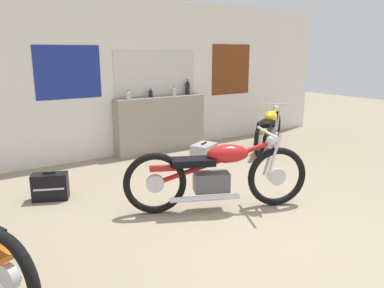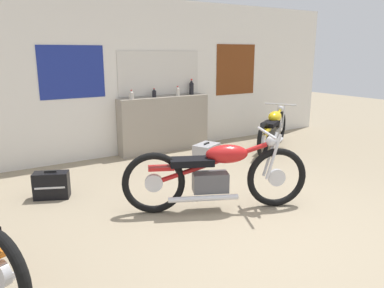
{
  "view_description": "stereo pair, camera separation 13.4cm",
  "coord_description": "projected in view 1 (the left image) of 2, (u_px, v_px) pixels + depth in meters",
  "views": [
    {
      "loc": [
        -2.66,
        -2.67,
        1.85
      ],
      "look_at": [
        -0.06,
        1.23,
        0.7
      ],
      "focal_mm": 35.0,
      "sensor_mm": 36.0,
      "label": 1
    },
    {
      "loc": [
        -2.55,
        -2.74,
        1.85
      ],
      "look_at": [
        -0.06,
        1.23,
        0.7
      ],
      "focal_mm": 35.0,
      "sensor_mm": 36.0,
      "label": 2
    }
  ],
  "objects": [
    {
      "name": "bottle_left_center",
      "position": [
        151.0,
        93.0,
        6.89
      ],
      "size": [
        0.07,
        0.07,
        0.16
      ],
      "color": "black",
      "rests_on": "sill_counter"
    },
    {
      "name": "motorcycle_red",
      "position": [
        217.0,
        174.0,
        4.44
      ],
      "size": [
        2.06,
        1.04,
        0.94
      ],
      "color": "black",
      "rests_on": "ground_plane"
    },
    {
      "name": "bottle_right_center",
      "position": [
        188.0,
        88.0,
        7.34
      ],
      "size": [
        0.09,
        0.09,
        0.3
      ],
      "color": "black",
      "rests_on": "sill_counter"
    },
    {
      "name": "sill_counter",
      "position": [
        161.0,
        124.0,
        7.11
      ],
      "size": [
        1.81,
        0.28,
        1.04
      ],
      "color": "gray",
      "rests_on": "ground_plane"
    },
    {
      "name": "bottle_center",
      "position": [
        174.0,
        92.0,
        7.09
      ],
      "size": [
        0.07,
        0.07,
        0.19
      ],
      "color": "#B7B2A8",
      "rests_on": "sill_counter"
    },
    {
      "name": "ground_plane",
      "position": [
        260.0,
        229.0,
        4.03
      ],
      "size": [
        24.0,
        24.0,
        0.0
      ],
      "primitive_type": "plane",
      "color": "gray"
    },
    {
      "name": "wall_back",
      "position": [
        120.0,
        78.0,
        6.66
      ],
      "size": [
        10.0,
        0.07,
        2.8
      ],
      "color": "silver",
      "rests_on": "ground_plane"
    },
    {
      "name": "motorcycle_yellow",
      "position": [
        269.0,
        128.0,
        7.31
      ],
      "size": [
        1.72,
        1.11,
        0.83
      ],
      "color": "black",
      "rests_on": "ground_plane"
    },
    {
      "name": "bottle_leftmost",
      "position": [
        128.0,
        95.0,
        6.58
      ],
      "size": [
        0.08,
        0.08,
        0.16
      ],
      "color": "#B7B2A8",
      "rests_on": "sill_counter"
    },
    {
      "name": "hard_case_black",
      "position": [
        50.0,
        187.0,
        4.8
      ],
      "size": [
        0.48,
        0.37,
        0.37
      ],
      "color": "black",
      "rests_on": "ground_plane"
    },
    {
      "name": "hard_case_silver",
      "position": [
        204.0,
        153.0,
        6.46
      ],
      "size": [
        0.54,
        0.47,
        0.34
      ],
      "color": "#9E9EA3",
      "rests_on": "ground_plane"
    }
  ]
}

